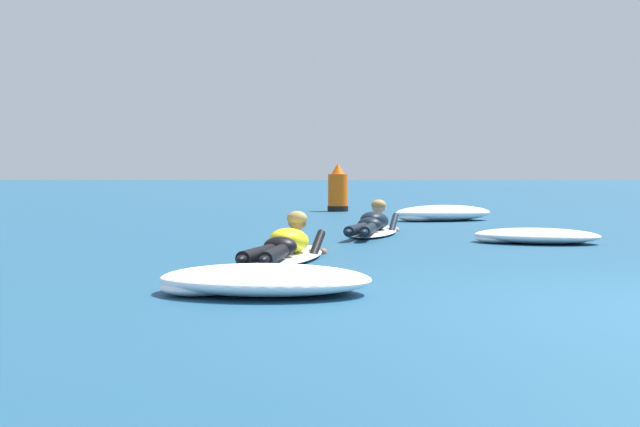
% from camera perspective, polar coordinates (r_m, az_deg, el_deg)
% --- Properties ---
extents(ground_plane, '(120.00, 120.00, 0.00)m').
position_cam_1_polar(ground_plane, '(15.97, 8.54, -0.52)').
color(ground_plane, navy).
extents(surfer_near, '(1.00, 2.43, 0.53)m').
position_cam_1_polar(surfer_near, '(9.02, -2.23, -2.23)').
color(surfer_near, silver).
rests_on(surfer_near, ground).
extents(surfer_far, '(1.04, 2.52, 0.54)m').
position_cam_1_polar(surfer_far, '(12.52, 3.42, -0.79)').
color(surfer_far, white).
rests_on(surfer_far, ground).
extents(whitewater_mid_left, '(2.02, 1.38, 0.29)m').
position_cam_1_polar(whitewater_mid_left, '(16.20, 7.97, 0.00)').
color(whitewater_mid_left, white).
rests_on(whitewater_mid_left, ground).
extents(whitewater_mid_right, '(1.77, 1.32, 0.19)m').
position_cam_1_polar(whitewater_mid_right, '(11.53, 13.86, -1.43)').
color(whitewater_mid_right, white).
rests_on(whitewater_mid_right, ground).
extents(whitewater_back, '(1.71, 1.19, 0.22)m').
position_cam_1_polar(whitewater_back, '(6.67, -3.54, -4.34)').
color(whitewater_back, white).
rests_on(whitewater_back, ground).
extents(channel_marker_buoy, '(0.46, 0.46, 1.07)m').
position_cam_1_polar(channel_marker_buoy, '(19.61, 1.17, 1.40)').
color(channel_marker_buoy, '#EA5B0F').
rests_on(channel_marker_buoy, ground).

